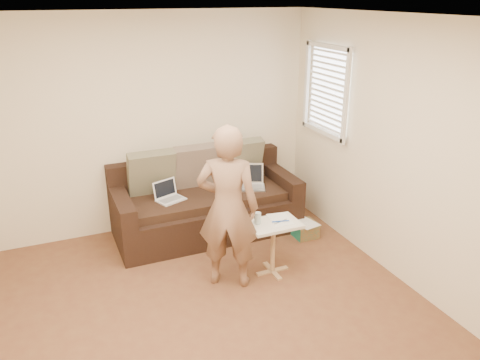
{
  "coord_description": "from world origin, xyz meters",
  "views": [
    {
      "loc": [
        -1.19,
        -3.25,
        2.77
      ],
      "look_at": [
        0.8,
        1.4,
        0.78
      ],
      "focal_mm": 35.8,
      "sensor_mm": 36.0,
      "label": 1
    }
  ],
  "objects": [
    {
      "name": "ceiling",
      "position": [
        0.0,
        0.0,
        2.6
      ],
      "size": [
        4.5,
        4.5,
        0.0
      ],
      "primitive_type": "plane",
      "rotation": [
        3.14,
        0.0,
        0.0
      ],
      "color": "white",
      "rests_on": "wall_back"
    },
    {
      "name": "wall_back",
      "position": [
        0.0,
        2.25,
        1.3
      ],
      "size": [
        4.0,
        0.0,
        4.0
      ],
      "primitive_type": "plane",
      "rotation": [
        1.57,
        0.0,
        0.0
      ],
      "color": "beige",
      "rests_on": "ground"
    },
    {
      "name": "person",
      "position": [
        0.35,
        0.65,
        0.83
      ],
      "size": [
        0.73,
        0.66,
        1.67
      ],
      "primitive_type": "imported",
      "rotation": [
        0.0,
        0.0,
        2.61
      ],
      "color": "#825C47",
      "rests_on": "ground"
    },
    {
      "name": "sofa",
      "position": [
        0.52,
        1.77,
        0.42
      ],
      "size": [
        2.2,
        0.95,
        0.85
      ],
      "primitive_type": null,
      "color": "black",
      "rests_on": "ground"
    },
    {
      "name": "pillow_mid",
      "position": [
        0.47,
        2.01,
        0.79
      ],
      "size": [
        0.55,
        0.27,
        0.57
      ],
      "primitive_type": null,
      "rotation": [
        0.24,
        0.0,
        0.0
      ],
      "color": "brown",
      "rests_on": "sofa"
    },
    {
      "name": "drinking_glass",
      "position": [
        0.69,
        0.68,
        0.64
      ],
      "size": [
        0.07,
        0.07,
        0.12
      ],
      "primitive_type": null,
      "color": "silver",
      "rests_on": "side_table"
    },
    {
      "name": "scissors",
      "position": [
        0.92,
        0.62,
        0.59
      ],
      "size": [
        0.19,
        0.12,
        0.02
      ],
      "primitive_type": null,
      "rotation": [
        0.0,
        0.0,
        0.13
      ],
      "color": "silver",
      "rests_on": "side_table"
    },
    {
      "name": "pillow_left",
      "position": [
        -0.08,
        1.99,
        0.79
      ],
      "size": [
        0.55,
        0.29,
        0.57
      ],
      "primitive_type": null,
      "rotation": [
        0.28,
        0.0,
        0.0
      ],
      "color": "#605B47",
      "rests_on": "sofa"
    },
    {
      "name": "floor",
      "position": [
        0.0,
        0.0,
        0.0
      ],
      "size": [
        4.5,
        4.5,
        0.0
      ],
      "primitive_type": "plane",
      "color": "brown",
      "rests_on": "ground"
    },
    {
      "name": "striped_box",
      "position": [
        1.57,
        1.2,
        0.09
      ],
      "size": [
        0.29,
        0.29,
        0.18
      ],
      "primitive_type": null,
      "color": "#C2501D",
      "rests_on": "ground"
    },
    {
      "name": "laptop_white",
      "position": [
        0.07,
        1.73,
        0.52
      ],
      "size": [
        0.37,
        0.32,
        0.22
      ],
      "primitive_type": null,
      "rotation": [
        0.0,
        0.0,
        0.37
      ],
      "color": "white",
      "rests_on": "sofa"
    },
    {
      "name": "pillow_right",
      "position": [
        1.07,
        2.01,
        0.79
      ],
      "size": [
        0.55,
        0.28,
        0.57
      ],
      "primitive_type": null,
      "rotation": [
        0.26,
        0.0,
        0.0
      ],
      "color": "#605B47",
      "rests_on": "sofa"
    },
    {
      "name": "paper_on_table",
      "position": [
        0.94,
        0.68,
        0.58
      ],
      "size": [
        0.25,
        0.33,
        0.0
      ],
      "primitive_type": null,
      "rotation": [
        0.0,
        0.0,
        -0.14
      ],
      "color": "white",
      "rests_on": "side_table"
    },
    {
      "name": "window_blinds",
      "position": [
        1.95,
        1.5,
        1.7
      ],
      "size": [
        0.12,
        0.88,
        1.08
      ],
      "primitive_type": null,
      "color": "white",
      "rests_on": "wall_right"
    },
    {
      "name": "wall_right",
      "position": [
        2.0,
        0.0,
        1.3
      ],
      "size": [
        0.0,
        4.5,
        4.5
      ],
      "primitive_type": "plane",
      "rotation": [
        1.57,
        0.0,
        -1.57
      ],
      "color": "beige",
      "rests_on": "ground"
    },
    {
      "name": "side_table",
      "position": [
        0.85,
        0.63,
        0.29
      ],
      "size": [
        0.53,
        0.37,
        0.58
      ],
      "primitive_type": null,
      "color": "silver",
      "rests_on": "ground"
    },
    {
      "name": "laptop_silver",
      "position": [
        1.06,
        1.71,
        0.52
      ],
      "size": [
        0.46,
        0.4,
        0.25
      ],
      "primitive_type": null,
      "rotation": [
        0.0,
        0.0,
        -0.4
      ],
      "color": "#B7BABC",
      "rests_on": "sofa"
    }
  ]
}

